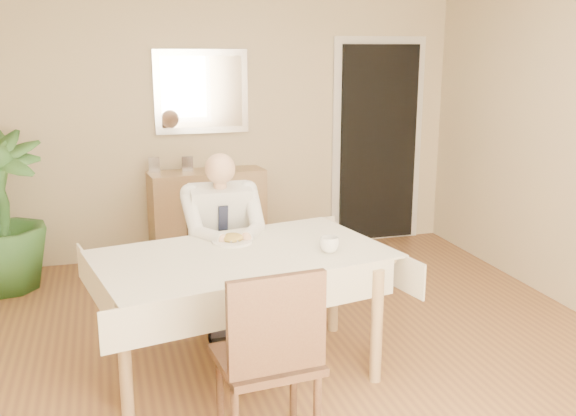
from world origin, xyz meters
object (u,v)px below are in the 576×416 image
object	(u,v)px
seated_man	(224,236)
coffee_mug	(329,245)
sideboard	(208,215)
chair_far	(218,251)
dining_table	(243,266)
chair_near	(271,352)

from	to	relation	value
seated_man	coffee_mug	xyz separation A→B (m)	(0.50, -0.72, 0.11)
sideboard	chair_far	bearing A→B (deg)	-101.85
dining_table	chair_far	distance (m)	0.90
seated_man	dining_table	bearing A→B (deg)	-90.00
chair_far	sideboard	world-z (taller)	chair_far
chair_near	coffee_mug	xyz separation A→B (m)	(0.57, 0.78, 0.25)
chair_far	coffee_mug	bearing A→B (deg)	-66.94
dining_table	chair_near	size ratio (longest dim) A/B	1.96
dining_table	sideboard	world-z (taller)	sideboard
sideboard	chair_near	bearing A→B (deg)	-99.60
dining_table	coffee_mug	bearing A→B (deg)	-25.91
dining_table	chair_near	world-z (taller)	chair_near
seated_man	coffee_mug	distance (m)	0.88
dining_table	seated_man	bearing A→B (deg)	78.16
chair_near	sideboard	distance (m)	3.12
coffee_mug	chair_near	bearing A→B (deg)	-125.90
chair_near	coffee_mug	bearing A→B (deg)	48.67
sideboard	coffee_mug	bearing A→B (deg)	-86.97
chair_far	seated_man	world-z (taller)	seated_man
chair_far	seated_man	size ratio (longest dim) A/B	0.70
seated_man	coffee_mug	size ratio (longest dim) A/B	10.52
chair_near	coffee_mug	size ratio (longest dim) A/B	8.26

